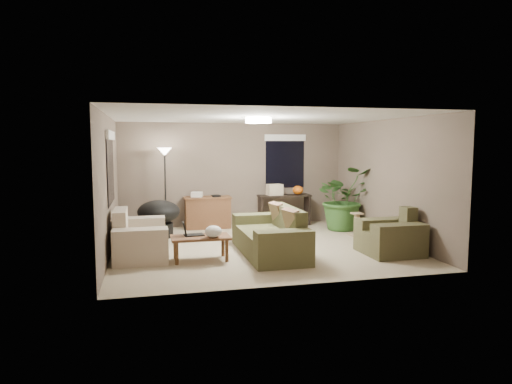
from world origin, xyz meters
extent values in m
plane|color=tan|center=(0.00, 0.00, 0.00)|extent=(5.50, 5.50, 0.00)
plane|color=white|center=(0.00, 0.00, 2.50)|extent=(5.50, 5.50, 0.00)
plane|color=#6B5A4F|center=(0.00, 2.50, 1.25)|extent=(5.50, 0.00, 5.50)
plane|color=#6B5A4F|center=(0.00, -2.50, 1.25)|extent=(5.50, 0.00, 5.50)
plane|color=#6B5A4F|center=(-2.75, 0.00, 1.25)|extent=(0.00, 5.00, 5.00)
plane|color=#6B5A4F|center=(2.75, 0.00, 1.25)|extent=(0.00, 5.00, 5.00)
cube|color=#454529|center=(0.04, -0.63, 0.21)|extent=(0.95, 1.48, 0.42)
cube|color=#49492C|center=(0.41, -0.63, 0.64)|extent=(0.22, 1.48, 0.43)
cube|color=brown|center=(0.04, -1.55, 0.30)|extent=(0.95, 0.36, 0.60)
cube|color=#49492C|center=(0.04, 0.29, 0.30)|extent=(0.95, 0.36, 0.60)
cube|color=#8C7251|center=(0.34, -1.08, 0.65)|extent=(0.31, 0.48, 0.47)
cube|color=#8C7251|center=(0.34, -0.18, 0.65)|extent=(0.29, 0.47, 0.47)
cube|color=beige|center=(-2.22, -0.23, 0.21)|extent=(0.90, 0.88, 0.42)
cube|color=beige|center=(-2.56, -0.23, 0.64)|extent=(0.22, 0.88, 0.43)
cube|color=beige|center=(-2.22, -0.85, 0.30)|extent=(0.90, 0.36, 0.60)
cube|color=#BDB7A2|center=(-2.22, 0.39, 0.30)|extent=(0.90, 0.36, 0.60)
cube|color=brown|center=(2.18, -1.14, 0.21)|extent=(0.95, 0.28, 0.42)
cube|color=brown|center=(2.54, -1.14, 0.64)|extent=(0.22, 0.28, 0.43)
cube|color=#49462C|center=(2.18, -1.46, 0.30)|extent=(0.95, 0.36, 0.60)
cube|color=brown|center=(2.18, -0.82, 0.30)|extent=(0.95, 0.36, 0.60)
cube|color=brown|center=(-1.22, -0.80, 0.40)|extent=(1.00, 0.55, 0.04)
cylinder|color=brown|center=(-1.64, -1.00, 0.19)|extent=(0.06, 0.06, 0.38)
cylinder|color=brown|center=(-0.80, -1.00, 0.19)|extent=(0.06, 0.06, 0.38)
cylinder|color=brown|center=(-1.64, -0.60, 0.19)|extent=(0.06, 0.06, 0.38)
cylinder|color=brown|center=(-0.80, -0.60, 0.19)|extent=(0.06, 0.06, 0.38)
cube|color=black|center=(-1.32, -0.70, 0.43)|extent=(0.35, 0.26, 0.02)
cube|color=black|center=(-1.48, -0.70, 0.55)|extent=(0.07, 0.23, 0.22)
ellipsoid|color=white|center=(-1.02, -0.95, 0.52)|extent=(0.34, 0.31, 0.20)
cube|color=brown|center=(-0.70, 2.20, 0.35)|extent=(1.05, 0.45, 0.71)
cube|color=brown|center=(-0.70, 2.20, 0.73)|extent=(1.10, 0.50, 0.04)
cube|color=silver|center=(-0.95, 2.20, 0.81)|extent=(0.30, 0.27, 0.12)
cube|color=black|center=(-0.50, 2.15, 0.77)|extent=(0.19, 0.23, 0.04)
cube|color=black|center=(1.19, 2.16, 0.73)|extent=(1.30, 0.40, 0.04)
cube|color=black|center=(0.59, 2.16, 0.35)|extent=(0.05, 0.38, 0.71)
cube|color=black|center=(1.79, 2.16, 0.35)|extent=(0.05, 0.38, 0.71)
cube|color=black|center=(1.19, 2.16, 0.15)|extent=(1.25, 0.36, 0.03)
ellipsoid|color=orange|center=(1.54, 2.16, 0.86)|extent=(0.28, 0.28, 0.22)
cube|color=beige|center=(0.94, 2.16, 0.88)|extent=(0.39, 0.31, 0.27)
cylinder|color=black|center=(-1.86, 1.39, 0.15)|extent=(0.60, 0.60, 0.30)
ellipsoid|color=black|center=(-1.86, 1.39, 0.55)|extent=(0.95, 0.95, 0.50)
cylinder|color=black|center=(-1.68, 1.97, 0.01)|extent=(0.28, 0.28, 0.02)
cylinder|color=black|center=(-1.68, 1.97, 0.90)|extent=(0.04, 0.04, 1.78)
cone|color=white|center=(-1.68, 1.97, 1.82)|extent=(0.32, 0.32, 0.18)
cylinder|color=white|center=(0.00, 0.00, 2.44)|extent=(0.50, 0.50, 0.10)
imported|color=#2D5923|center=(2.35, 1.26, 0.58)|extent=(1.34, 1.48, 1.16)
cube|color=tan|center=(2.35, 0.56, 0.01)|extent=(0.32, 0.32, 0.03)
cylinder|color=tan|center=(2.35, 0.56, 0.25)|extent=(0.12, 0.12, 0.44)
cube|color=tan|center=(2.35, 0.56, 0.48)|extent=(0.22, 0.22, 0.03)
cube|color=black|center=(-2.73, 0.30, 1.55)|extent=(0.01, 1.50, 1.30)
cube|color=white|center=(-2.71, 0.30, 2.15)|extent=(0.05, 1.56, 0.16)
cube|color=black|center=(1.30, 2.48, 1.55)|extent=(1.00, 0.01, 1.30)
cube|color=white|center=(1.30, 2.46, 2.15)|extent=(1.06, 0.05, 0.16)
camera|label=1|loc=(-2.10, -8.48, 1.99)|focal=32.00mm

